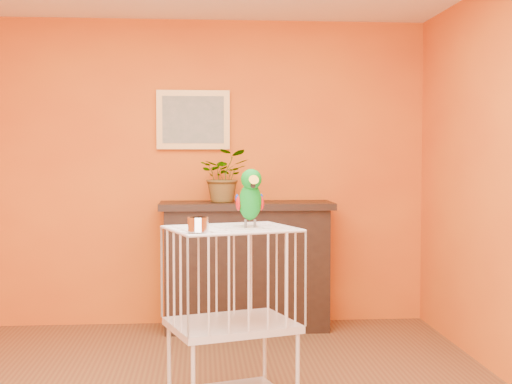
{
  "coord_description": "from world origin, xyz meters",
  "views": [
    {
      "loc": [
        0.06,
        -3.88,
        1.45
      ],
      "look_at": [
        0.37,
        0.13,
        1.24
      ],
      "focal_mm": 50.0,
      "sensor_mm": 36.0,
      "label": 1
    }
  ],
  "objects": [
    {
      "name": "room_shell",
      "position": [
        0.0,
        0.0,
        1.58
      ],
      "size": [
        4.5,
        4.5,
        4.5
      ],
      "color": "orange",
      "rests_on": "ground"
    },
    {
      "name": "console_cabinet",
      "position": [
        0.44,
        2.0,
        0.53
      ],
      "size": [
        1.43,
        0.51,
        1.06
      ],
      "color": "black",
      "rests_on": "ground"
    },
    {
      "name": "potted_plant",
      "position": [
        0.26,
        2.0,
        1.23
      ],
      "size": [
        0.39,
        0.44,
        0.34
      ],
      "primitive_type": "imported",
      "rotation": [
        0.0,
        0.0,
        0.0
      ],
      "color": "#26722D",
      "rests_on": "console_cabinet"
    },
    {
      "name": "framed_picture",
      "position": [
        0.0,
        2.22,
        1.75
      ],
      "size": [
        0.62,
        0.04,
        0.5
      ],
      "color": "#BC8643",
      "rests_on": "room_shell"
    },
    {
      "name": "birdcage",
      "position": [
        0.23,
        0.11,
        0.54
      ],
      "size": [
        0.8,
        0.7,
        1.04
      ],
      "rotation": [
        0.0,
        0.0,
        0.31
      ],
      "color": "silver",
      "rests_on": "ground"
    },
    {
      "name": "feed_cup",
      "position": [
        0.05,
        -0.13,
        1.09
      ],
      "size": [
        0.11,
        0.11,
        0.08
      ],
      "primitive_type": "cylinder",
      "color": "silver",
      "rests_on": "birdcage"
    },
    {
      "name": "parrot",
      "position": [
        0.34,
        0.14,
        1.21
      ],
      "size": [
        0.17,
        0.3,
        0.34
      ],
      "rotation": [
        0.0,
        0.0,
        0.1
      ],
      "color": "#59544C",
      "rests_on": "birdcage"
    }
  ]
}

